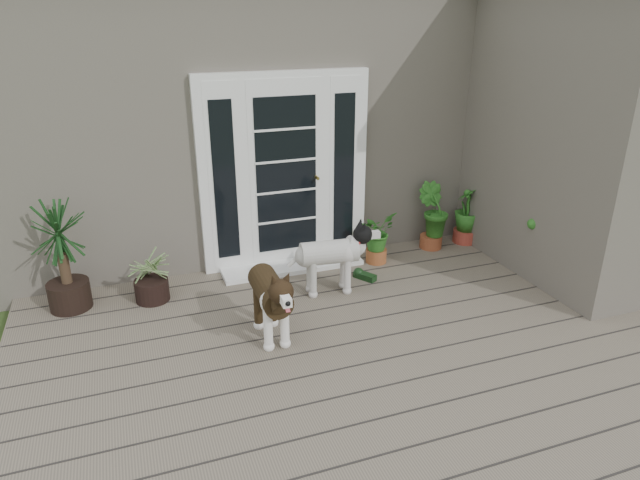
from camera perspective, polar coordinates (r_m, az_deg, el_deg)
name	(u,v)px	position (r m, az deg, el deg)	size (l,w,h in m)	color
deck	(385,365)	(4.92, 6.63, -12.48)	(6.20, 4.60, 0.12)	#6B5B4C
house_main	(256,109)	(8.16, -6.47, 13.02)	(7.40, 4.00, 3.10)	#665E54
house_wing	(589,140)	(6.82, 25.57, 9.17)	(1.60, 2.40, 3.10)	#665E54
door_unit	(285,172)	(6.24, -3.55, 6.89)	(1.90, 0.14, 2.15)	white
door_step	(292,266)	(6.43, -2.82, -2.62)	(1.60, 0.40, 0.05)	white
brindle_dog	(270,303)	(4.99, -5.04, -6.41)	(0.35, 0.83, 0.69)	#382814
white_dog	(329,263)	(5.76, 0.94, -2.36)	(0.34, 0.79, 0.66)	white
spider_plant	(150,273)	(5.86, -16.84, -3.23)	(0.56, 0.56, 0.60)	#7F995E
yucca	(62,257)	(5.90, -24.62, -1.58)	(0.76, 0.76, 1.09)	black
herb_a	(377,241)	(6.51, 5.77, -0.11)	(0.41, 0.41, 0.52)	#19591E
herb_b	(432,225)	(6.99, 11.28, 1.54)	(0.40, 0.40, 0.60)	#164D19
herb_c	(467,220)	(7.27, 14.62, 2.01)	(0.38, 0.38, 0.59)	#2A5D1A
sapling	(546,214)	(6.40, 21.89, 2.45)	(0.43, 0.43, 1.46)	#2B5C1A
clog_left	(365,275)	(6.17, 4.58, -3.59)	(0.14, 0.29, 0.09)	black
clog_right	(346,257)	(6.59, 2.66, -1.77)	(0.14, 0.30, 0.09)	black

